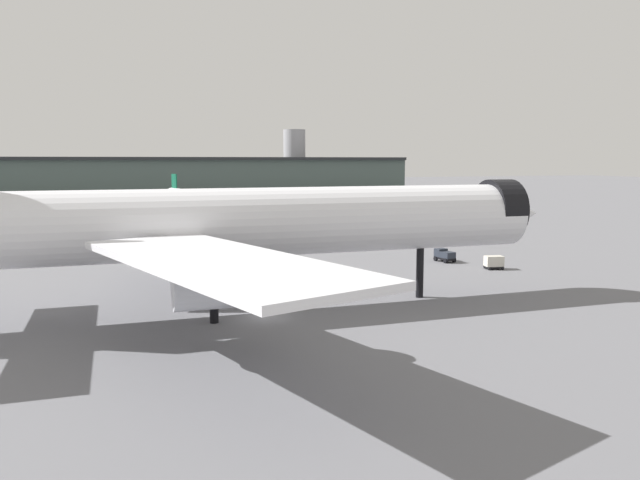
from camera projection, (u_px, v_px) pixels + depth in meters
The scene contains 6 objects.
ground at pixel (265, 317), 58.50m from camera, with size 900.00×900.00×0.00m, color slate.
airliner_near_gate at pixel (234, 224), 59.55m from camera, with size 70.05×64.14×19.63m.
airliner_far_taxiway at pixel (191, 197), 170.48m from camera, with size 34.68×38.60×10.89m.
terminal_building at pixel (94, 178), 238.82m from camera, with size 257.23×35.63×27.88m.
baggage_tug_wing at pixel (444, 255), 90.53m from camera, with size 2.32×3.41×1.85m.
baggage_cart_trailing at pixel (494, 262), 84.24m from camera, with size 2.66×2.30×1.82m.
Camera 1 is at (-13.70, -55.66, 14.79)m, focal length 34.50 mm.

